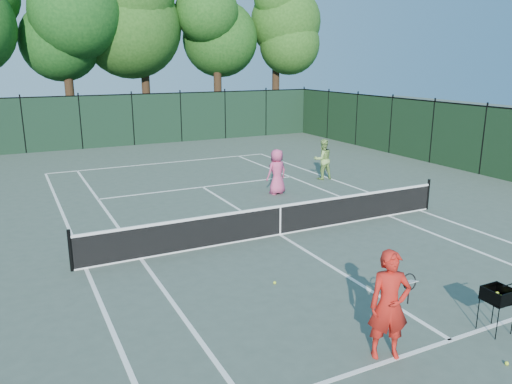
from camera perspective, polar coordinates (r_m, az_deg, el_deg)
name	(u,v)px	position (r m, az deg, el deg)	size (l,w,h in m)	color
ground	(280,235)	(14.74, 2.74, -4.90)	(90.00, 90.00, 0.00)	#445347
sideline_doubles_left	(86,268)	(13.12, -18.87, -8.26)	(0.10, 23.77, 0.01)	white
sideline_doubles_right	(420,210)	(17.95, 18.20, -2.00)	(0.10, 23.77, 0.01)	white
sideline_singles_left	(141,259)	(13.33, -13.01, -7.45)	(0.10, 23.77, 0.01)	white
sideline_singles_right	(389,216)	(17.04, 14.91, -2.64)	(0.10, 23.77, 0.01)	white
baseline_far	(164,163)	(25.40, -10.52, 3.29)	(10.97, 0.10, 0.01)	white
service_line_near	(451,340)	(10.18, 21.37, -15.48)	(8.23, 0.10, 0.01)	white
service_line_far	(203,187)	(20.31, -6.13, 0.58)	(8.23, 0.10, 0.01)	white
center_service_line	(280,235)	(14.74, 2.74, -4.89)	(0.10, 12.80, 0.01)	white
tennis_net	(280,219)	(14.58, 2.76, -3.14)	(11.69, 0.09, 1.06)	black
fence_far	(133,120)	(31.03, -13.88, 7.97)	(24.00, 0.05, 3.00)	black
tree_2	(62,13)	(34.20, -21.26, 18.49)	(6.00, 6.00, 12.40)	black
tree_4	(216,13)	(36.54, -4.56, 19.75)	(6.20, 6.20, 12.97)	black
tree_5	(276,22)	(39.12, 2.34, 18.82)	(5.80, 5.80, 12.23)	black
coach	(389,305)	(8.92, 15.00, -12.37)	(1.12, 0.71, 1.94)	red
player_pink	(277,172)	(19.00, 2.41, 2.33)	(0.92, 0.67, 1.73)	#CE4878
player_green	(323,159)	(21.62, 7.63, 3.73)	(0.89, 0.72, 1.73)	#8EBB5D
ball_hopper	(498,295)	(10.46, 25.93, -10.56)	(0.50, 0.50, 0.89)	black
loose_ball_near_cart	(507,363)	(9.82, 26.74, -17.09)	(0.07, 0.07, 0.07)	#C7E62F
loose_ball_midcourt	(275,283)	(11.62, 2.16, -10.31)	(0.07, 0.07, 0.07)	#CEF331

